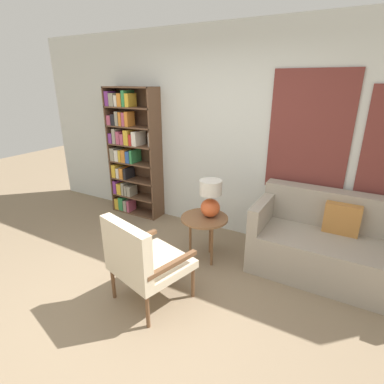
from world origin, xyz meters
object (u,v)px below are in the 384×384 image
(armchair, at_px, (141,258))
(side_table, at_px, (204,222))
(bookshelf, at_px, (130,152))
(couch, at_px, (336,247))
(table_lamp, at_px, (211,198))

(armchair, xyz_separation_m, side_table, (0.15, 0.98, -0.01))
(bookshelf, relative_size, couch, 1.12)
(armchair, relative_size, side_table, 1.63)
(armchair, height_order, table_lamp, table_lamp)
(side_table, bearing_deg, table_lamp, 50.29)
(couch, xyz_separation_m, side_table, (-1.39, -0.44, 0.16))
(armchair, xyz_separation_m, table_lamp, (0.19, 1.04, 0.28))
(side_table, bearing_deg, couch, 17.39)
(armchair, height_order, side_table, armchair)
(bookshelf, height_order, armchair, bookshelf)
(couch, xyz_separation_m, table_lamp, (-1.34, -0.38, 0.44))
(table_lamp, bearing_deg, bookshelf, 159.81)
(side_table, height_order, table_lamp, table_lamp)
(armchair, distance_m, table_lamp, 1.09)
(couch, distance_m, side_table, 1.46)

